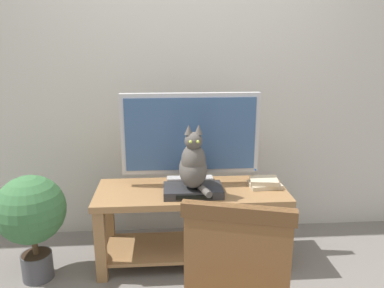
{
  "coord_description": "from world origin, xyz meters",
  "views": [
    {
      "loc": [
        -0.17,
        -1.89,
        1.56
      ],
      "look_at": [
        0.01,
        0.52,
        0.89
      ],
      "focal_mm": 35.61,
      "sensor_mm": 36.0,
      "label": 1
    }
  ],
  "objects_px": {
    "cat": "(193,164)",
    "potted_plant": "(31,214)",
    "tv_stand": "(191,213)",
    "book_stack": "(264,183)",
    "media_box": "(193,190)",
    "tv": "(190,137)"
  },
  "relations": [
    {
      "from": "tv",
      "to": "media_box",
      "type": "distance_m",
      "value": 0.37
    },
    {
      "from": "media_box",
      "to": "potted_plant",
      "type": "relative_size",
      "value": 0.54
    },
    {
      "from": "media_box",
      "to": "book_stack",
      "type": "relative_size",
      "value": 1.72
    },
    {
      "from": "potted_plant",
      "to": "book_stack",
      "type": "bearing_deg",
      "value": 5.94
    },
    {
      "from": "tv_stand",
      "to": "book_stack",
      "type": "xyz_separation_m",
      "value": [
        0.52,
        0.02,
        0.21
      ]
    },
    {
      "from": "tv_stand",
      "to": "cat",
      "type": "bearing_deg",
      "value": -87.0
    },
    {
      "from": "cat",
      "to": "potted_plant",
      "type": "bearing_deg",
      "value": -177.38
    },
    {
      "from": "cat",
      "to": "book_stack",
      "type": "xyz_separation_m",
      "value": [
        0.51,
        0.11,
        -0.19
      ]
    },
    {
      "from": "cat",
      "to": "tv",
      "type": "bearing_deg",
      "value": 91.47
    },
    {
      "from": "cat",
      "to": "book_stack",
      "type": "height_order",
      "value": "cat"
    },
    {
      "from": "tv_stand",
      "to": "potted_plant",
      "type": "height_order",
      "value": "potted_plant"
    },
    {
      "from": "media_box",
      "to": "book_stack",
      "type": "distance_m",
      "value": 0.52
    },
    {
      "from": "tv_stand",
      "to": "media_box",
      "type": "height_order",
      "value": "media_box"
    },
    {
      "from": "cat",
      "to": "tv_stand",
      "type": "bearing_deg",
      "value": 93.0
    },
    {
      "from": "media_box",
      "to": "book_stack",
      "type": "xyz_separation_m",
      "value": [
        0.51,
        0.1,
        0.0
      ]
    },
    {
      "from": "tv_stand",
      "to": "potted_plant",
      "type": "bearing_deg",
      "value": -171.99
    },
    {
      "from": "cat",
      "to": "potted_plant",
      "type": "distance_m",
      "value": 1.1
    },
    {
      "from": "tv",
      "to": "cat",
      "type": "distance_m",
      "value": 0.24
    },
    {
      "from": "tv_stand",
      "to": "tv",
      "type": "height_order",
      "value": "tv"
    },
    {
      "from": "tv_stand",
      "to": "cat",
      "type": "height_order",
      "value": "cat"
    },
    {
      "from": "cat",
      "to": "book_stack",
      "type": "bearing_deg",
      "value": 12.63
    },
    {
      "from": "tv",
      "to": "book_stack",
      "type": "distance_m",
      "value": 0.62
    }
  ]
}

